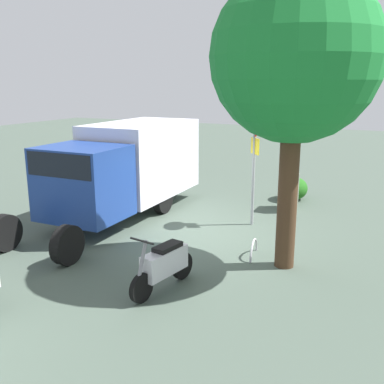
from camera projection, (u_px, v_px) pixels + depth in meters
ground_plane at (207, 238)px, 11.50m from camera, size 60.00×60.00×0.00m
box_truck_near at (125, 165)px, 13.20m from camera, size 7.22×2.33×2.72m
motorcycle at (164, 264)px, 8.54m from camera, size 1.80×0.63×1.20m
stop_sign at (255, 149)px, 12.07m from camera, size 0.71×0.33×3.26m
street_tree at (295, 59)px, 8.70m from camera, size 3.42×3.42×6.14m
utility_cabinet at (290, 192)px, 13.94m from camera, size 0.77×0.44×1.12m
bike_rack_hoop at (253, 256)px, 10.29m from camera, size 0.85×0.18×0.85m
shrub_near_sign at (293, 188)px, 15.16m from camera, size 1.15×0.94×0.79m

